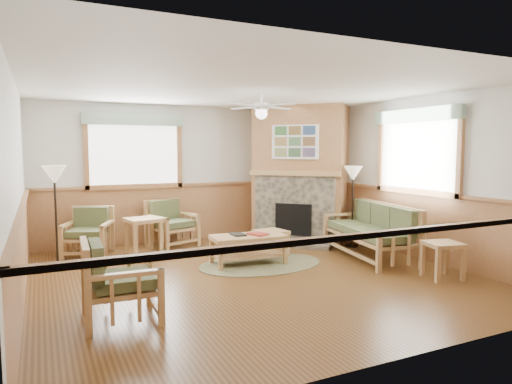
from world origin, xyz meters
name	(u,v)px	position (x,y,z in m)	size (l,w,h in m)	color
floor	(252,275)	(0.00, 0.00, -0.01)	(6.00, 6.00, 0.01)	brown
ceiling	(252,88)	(0.00, 0.00, 2.70)	(6.00, 6.00, 0.01)	white
wall_back	(190,173)	(0.00, 3.00, 1.35)	(6.00, 0.02, 2.70)	silver
wall_front	(401,207)	(0.00, -3.00, 1.35)	(6.00, 0.02, 2.70)	silver
wall_left	(17,192)	(-3.00, 0.00, 1.35)	(0.02, 6.00, 2.70)	silver
wall_right	(410,178)	(3.00, 0.00, 1.35)	(0.02, 6.00, 2.70)	silver
wainscot	(252,238)	(0.00, 0.00, 0.55)	(6.00, 6.00, 1.10)	#9F6B41
fireplace	(301,173)	(2.05, 2.05, 1.35)	(2.20, 2.20, 2.70)	#9F6B41
window_back	(133,113)	(-1.10, 2.96, 2.53)	(1.90, 0.16, 1.50)	white
window_right	(419,107)	(2.96, -0.20, 2.53)	(0.16, 1.90, 1.50)	white
ceiling_fan	(261,94)	(0.30, 0.30, 2.66)	(1.24, 1.24, 0.36)	white
sofa	(369,231)	(2.28, 0.17, 0.46)	(0.81, 1.98, 0.91)	tan
armchair_back_left	(88,232)	(-2.04, 2.36, 0.41)	(0.74, 0.74, 0.83)	tan
armchair_back_right	(172,223)	(-0.50, 2.55, 0.43)	(0.77, 0.77, 0.87)	tan
armchair_left	(121,280)	(-2.01, -0.98, 0.44)	(0.78, 0.78, 0.88)	tan
coffee_table	(248,250)	(0.23, 0.63, 0.23)	(1.17, 0.58, 0.47)	tan
end_table_chairs	(143,236)	(-1.13, 2.13, 0.31)	(0.56, 0.54, 0.63)	tan
end_table_sofa	(443,260)	(2.38, -1.33, 0.26)	(0.47, 0.45, 0.53)	tan
footstool	(271,243)	(0.84, 1.03, 0.22)	(0.50, 0.50, 0.43)	tan
braided_rug	(261,264)	(0.39, 0.51, 0.01)	(2.03, 2.03, 0.01)	brown
floor_lamp_left	(56,216)	(-2.55, 1.80, 0.80)	(0.37, 0.37, 1.60)	black
floor_lamp_right	(352,206)	(2.55, 0.98, 0.77)	(0.35, 0.35, 1.54)	black
book_red	(258,233)	(0.38, 0.58, 0.50)	(0.22, 0.30, 0.03)	maroon
book_dark	(238,234)	(0.08, 0.70, 0.49)	(0.20, 0.27, 0.03)	black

